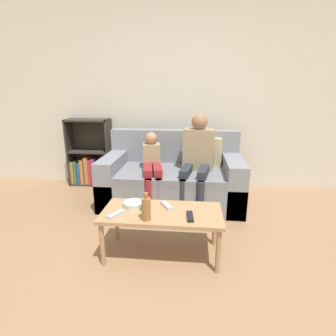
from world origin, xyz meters
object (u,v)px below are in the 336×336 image
(person_adult, at_px, (197,154))
(snack_bowl, at_px, (134,204))
(tv_remote_0, at_px, (190,216))
(tv_remote_2, at_px, (167,206))
(cup_near, at_px, (146,206))
(bottle, at_px, (146,208))
(person_child, at_px, (152,166))
(couch, at_px, (173,179))
(bookshelf, at_px, (91,161))
(tv_remote_1, at_px, (116,214))
(coffee_table, at_px, (162,216))

(person_adult, bearing_deg, snack_bowl, -109.57)
(tv_remote_0, relative_size, tv_remote_2, 1.02)
(cup_near, height_order, bottle, bottle)
(tv_remote_2, bearing_deg, person_child, 76.13)
(couch, distance_m, bookshelf, 1.42)
(bookshelf, xyz_separation_m, snack_bowl, (1.06, -1.67, 0.07))
(tv_remote_2, bearing_deg, snack_bowl, 155.28)
(bookshelf, relative_size, tv_remote_0, 5.74)
(cup_near, bearing_deg, tv_remote_2, 33.02)
(couch, bearing_deg, tv_remote_1, -105.28)
(coffee_table, bearing_deg, couch, 90.31)
(tv_remote_1, bearing_deg, coffee_table, 45.52)
(cup_near, xyz_separation_m, tv_remote_2, (0.17, 0.11, -0.04))
(snack_bowl, relative_size, bottle, 0.78)
(snack_bowl, bearing_deg, person_adult, 61.68)
(bookshelf, relative_size, bottle, 4.36)
(bottle, bearing_deg, snack_bowl, 124.32)
(tv_remote_2, bearing_deg, bottle, -148.14)
(couch, distance_m, bottle, 1.38)
(person_child, relative_size, tv_remote_0, 5.18)
(person_child, bearing_deg, coffee_table, -87.77)
(person_adult, distance_m, snack_bowl, 1.20)
(couch, height_order, tv_remote_0, couch)
(person_child, distance_m, bottle, 1.20)
(person_adult, height_order, cup_near, person_adult)
(person_adult, xyz_separation_m, tv_remote_2, (-0.27, -1.01, -0.23))
(coffee_table, bearing_deg, bottle, -122.67)
(person_adult, relative_size, cup_near, 11.84)
(coffee_table, bearing_deg, snack_bowl, 165.47)
(bookshelf, bearing_deg, person_child, -33.51)
(tv_remote_0, height_order, tv_remote_1, same)
(person_child, xyz_separation_m, tv_remote_1, (-0.12, -1.14, -0.09))
(couch, relative_size, person_adult, 1.53)
(cup_near, relative_size, tv_remote_1, 0.56)
(couch, relative_size, cup_near, 18.07)
(tv_remote_0, bearing_deg, coffee_table, 154.01)
(coffee_table, bearing_deg, person_child, 103.49)
(cup_near, bearing_deg, person_adult, 68.73)
(person_child, xyz_separation_m, tv_remote_2, (0.28, -0.94, -0.09))
(couch, bearing_deg, bookshelf, 157.51)
(bookshelf, height_order, coffee_table, bookshelf)
(coffee_table, xyz_separation_m, person_child, (-0.25, 1.03, 0.14))
(bookshelf, distance_m, cup_near, 2.12)
(couch, relative_size, coffee_table, 1.71)
(bookshelf, distance_m, tv_remote_1, 2.08)
(person_child, xyz_separation_m, bottle, (0.14, -1.19, -0.00))
(snack_bowl, bearing_deg, person_child, 89.32)
(coffee_table, xyz_separation_m, tv_remote_2, (0.03, 0.10, 0.06))
(cup_near, distance_m, tv_remote_0, 0.38)
(couch, xyz_separation_m, tv_remote_2, (0.04, -1.10, 0.13))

